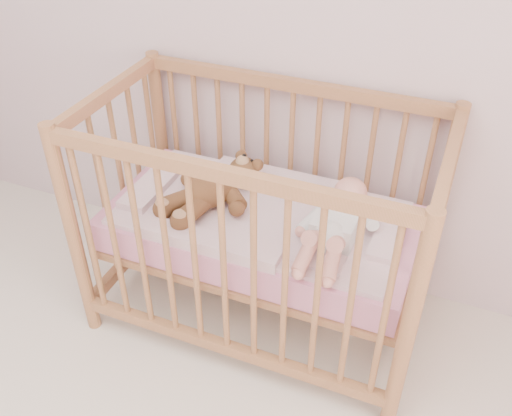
% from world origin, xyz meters
% --- Properties ---
extents(crib, '(1.36, 0.76, 1.00)m').
position_xyz_m(crib, '(0.17, 1.60, 0.50)').
color(crib, '#B7724D').
rests_on(crib, floor).
extents(mattress, '(1.22, 0.62, 0.13)m').
position_xyz_m(mattress, '(0.17, 1.60, 0.49)').
color(mattress, pink).
rests_on(mattress, crib).
extents(blanket, '(1.10, 0.58, 0.06)m').
position_xyz_m(blanket, '(0.17, 1.60, 0.56)').
color(blanket, pink).
rests_on(blanket, mattress).
extents(baby, '(0.29, 0.60, 0.14)m').
position_xyz_m(baby, '(0.49, 1.58, 0.64)').
color(baby, white).
rests_on(baby, blanket).
extents(teddy_bear, '(0.54, 0.62, 0.14)m').
position_xyz_m(teddy_bear, '(-0.03, 1.58, 0.65)').
color(teddy_bear, brown).
rests_on(teddy_bear, blanket).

